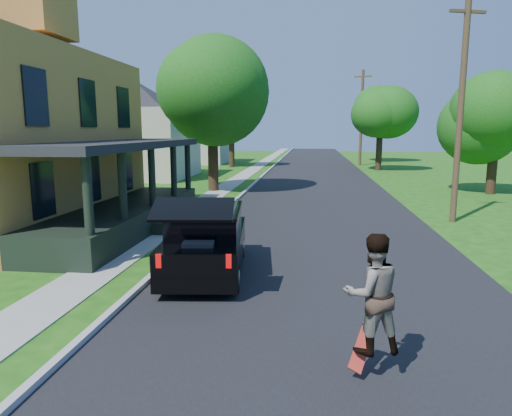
# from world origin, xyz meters

# --- Properties ---
(ground) EXTENTS (140.00, 140.00, 0.00)m
(ground) POSITION_xyz_m (0.00, 0.00, 0.00)
(ground) COLOR #175110
(ground) RESTS_ON ground
(street) EXTENTS (8.00, 120.00, 0.02)m
(street) POSITION_xyz_m (0.00, 20.00, 0.00)
(street) COLOR black
(street) RESTS_ON ground
(curb) EXTENTS (0.15, 120.00, 0.12)m
(curb) POSITION_xyz_m (-4.05, 20.00, 0.00)
(curb) COLOR #ACACA7
(curb) RESTS_ON ground
(sidewalk) EXTENTS (1.30, 120.00, 0.03)m
(sidewalk) POSITION_xyz_m (-5.60, 20.00, 0.00)
(sidewalk) COLOR gray
(sidewalk) RESTS_ON ground
(front_walk) EXTENTS (6.50, 1.20, 0.03)m
(front_walk) POSITION_xyz_m (-9.50, 6.00, 0.00)
(front_walk) COLOR gray
(front_walk) RESTS_ON ground
(neighbor_house_mid) EXTENTS (12.78, 12.78, 8.30)m
(neighbor_house_mid) POSITION_xyz_m (-13.50, 24.00, 4.19)
(neighbor_house_mid) COLOR beige
(neighbor_house_mid) RESTS_ON ground
(neighbor_house_far) EXTENTS (12.78, 12.78, 8.30)m
(neighbor_house_far) POSITION_xyz_m (-13.50, 40.00, 4.19)
(neighbor_house_far) COLOR beige
(neighbor_house_far) RESTS_ON ground
(black_suv) EXTENTS (2.21, 4.73, 2.13)m
(black_suv) POSITION_xyz_m (-2.86, 1.50, 0.81)
(black_suv) COLOR black
(black_suv) RESTS_ON ground
(skateboarder) EXTENTS (0.98, 0.86, 1.70)m
(skateboarder) POSITION_xyz_m (0.55, -3.00, 1.26)
(skateboarder) COLOR black
(skateboarder) RESTS_ON ground
(skateboard) EXTENTS (0.45, 0.61, 0.54)m
(skateboard) POSITION_xyz_m (0.45, -2.89, 0.38)
(skateboard) COLOR #A51B0E
(skateboard) RESTS_ON ground
(tree_left_mid) EXTENTS (5.95, 5.87, 9.02)m
(tree_left_mid) POSITION_xyz_m (-6.04, 16.83, 5.92)
(tree_left_mid) COLOR black
(tree_left_mid) RESTS_ON ground
(tree_left_far) EXTENTS (5.47, 5.22, 8.19)m
(tree_left_far) POSITION_xyz_m (-8.05, 34.39, 5.54)
(tree_left_far) COLOR black
(tree_left_far) RESTS_ON ground
(tree_right_near) EXTENTS (5.20, 5.39, 6.74)m
(tree_right_near) POSITION_xyz_m (9.55, 17.46, 4.42)
(tree_right_near) COLOR black
(tree_right_near) RESTS_ON ground
(tree_right_mid) EXTENTS (5.32, 5.13, 8.33)m
(tree_right_mid) POSITION_xyz_m (5.49, 32.41, 5.65)
(tree_right_mid) COLOR black
(tree_right_mid) RESTS_ON ground
(tree_right_far) EXTENTS (6.23, 6.40, 8.75)m
(tree_right_far) POSITION_xyz_m (7.21, 44.26, 5.90)
(tree_right_far) COLOR black
(tree_right_far) RESTS_ON ground
(utility_pole_near) EXTENTS (1.39, 0.50, 8.23)m
(utility_pole_near) POSITION_xyz_m (5.13, 8.94, 4.24)
(utility_pole_near) COLOR #442D1F
(utility_pole_near) RESTS_ON ground
(utility_pole_far) EXTENTS (1.68, 0.65, 9.39)m
(utility_pole_far) POSITION_xyz_m (4.50, 38.19, 4.85)
(utility_pole_far) COLOR #442D1F
(utility_pole_far) RESTS_ON ground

